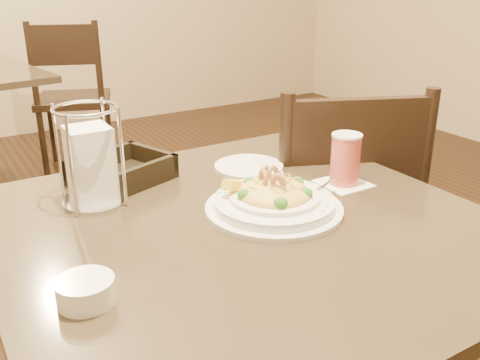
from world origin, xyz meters
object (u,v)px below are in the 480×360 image
dining_chair_near (334,229)px  dining_chair_far (72,94)px  butter_ramekin (86,291)px  side_plate (249,167)px  main_table (245,327)px  drink_glass (345,160)px  bread_basket (122,173)px  pasta_bowl (274,199)px  napkin_caddy (91,163)px

dining_chair_near → dining_chair_far: 2.19m
butter_ramekin → side_plate: bearing=34.8°
main_table → drink_glass: 0.42m
main_table → bread_basket: bearing=111.1°
bread_basket → side_plate: 0.30m
dining_chair_near → side_plate: (-0.31, -0.03, 0.26)m
pasta_bowl → dining_chair_near: bearing=32.8°
pasta_bowl → side_plate: bearing=69.5°
drink_glass → side_plate: (-0.13, 0.19, -0.05)m
bread_basket → dining_chair_near: bearing=-5.4°
pasta_bowl → butter_ramekin: pasta_bowl is taller
side_plate → bread_basket: bearing=163.8°
side_plate → butter_ramekin: size_ratio=1.95×
main_table → napkin_caddy: (-0.21, 0.24, 0.32)m
dining_chair_near → napkin_caddy: bearing=25.4°
drink_glass → butter_ramekin: 0.64m
pasta_bowl → napkin_caddy: size_ratio=1.48×
dining_chair_near → butter_ramekin: bearing=47.7°
dining_chair_far → bread_basket: 2.19m
napkin_caddy → side_plate: size_ratio=1.24×
napkin_caddy → side_plate: 0.38m
drink_glass → bread_basket: (-0.41, 0.27, -0.04)m
pasta_bowl → side_plate: (0.08, 0.23, -0.02)m
dining_chair_far → pasta_bowl: dining_chair_far is taller
dining_chair_near → napkin_caddy: (-0.68, -0.03, 0.34)m
bread_basket → napkin_caddy: 0.14m
drink_glass → side_plate: bearing=124.0°
dining_chair_near → pasta_bowl: (-0.39, -0.25, 0.28)m
dining_chair_near → napkin_caddy: size_ratio=4.58×
drink_glass → napkin_caddy: 0.54m
side_plate → dining_chair_far: bearing=86.3°
side_plate → pasta_bowl: bearing=-110.5°
dining_chair_near → drink_glass: size_ratio=8.03×
pasta_bowl → drink_glass: size_ratio=2.60×
pasta_bowl → butter_ramekin: bearing=-164.2°
napkin_caddy → dining_chair_near: bearing=2.4°
bread_basket → main_table: bearing=-68.9°
drink_glass → napkin_caddy: size_ratio=0.57×
dining_chair_far → drink_glass: 2.42m
pasta_bowl → bread_basket: pasta_bowl is taller
pasta_bowl → side_plate: 0.24m
drink_glass → side_plate: drink_glass is taller
dining_chair_near → bread_basket: 0.66m
drink_glass → main_table: bearing=-170.0°
napkin_caddy → butter_ramekin: 0.37m
butter_ramekin → bread_basket: bearing=64.1°
bread_basket → butter_ramekin: bread_basket is taller
pasta_bowl → side_plate: pasta_bowl is taller
main_table → drink_glass: drink_glass is taller
dining_chair_near → butter_ramekin: size_ratio=11.05×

